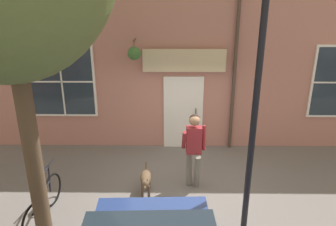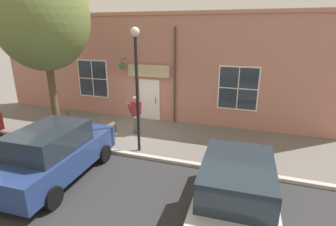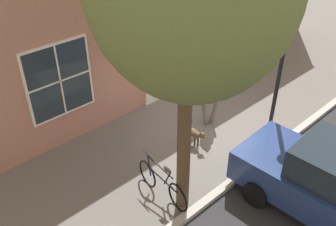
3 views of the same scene
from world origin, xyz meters
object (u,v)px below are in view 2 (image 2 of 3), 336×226
(pedestrian_walking, at_px, (135,111))
(leaning_bicycle, at_px, (63,127))
(parked_car_mid_block, at_px, (55,153))
(street_lamp, at_px, (136,73))
(dog_on_leash, at_px, (111,125))
(parked_car_far_end, at_px, (236,192))
(street_tree_by_curb, at_px, (43,18))

(pedestrian_walking, bearing_deg, leaning_bicycle, -67.97)
(leaning_bicycle, bearing_deg, parked_car_mid_block, 37.29)
(parked_car_mid_block, bearing_deg, street_lamp, 149.22)
(dog_on_leash, relative_size, parked_car_far_end, 0.24)
(dog_on_leash, xyz_separation_m, leaning_bicycle, (0.87, -1.95, -0.00))
(street_tree_by_curb, bearing_deg, pedestrian_walking, 120.25)
(street_tree_by_curb, relative_size, parked_car_far_end, 1.61)
(leaning_bicycle, distance_m, street_lamp, 4.71)
(pedestrian_walking, distance_m, parked_car_mid_block, 4.29)
(dog_on_leash, distance_m, parked_car_mid_block, 3.91)
(dog_on_leash, xyz_separation_m, parked_car_mid_block, (3.87, 0.34, 0.50))
(dog_on_leash, distance_m, street_tree_by_curb, 5.05)
(dog_on_leash, relative_size, street_tree_by_curb, 0.15)
(dog_on_leash, xyz_separation_m, street_tree_by_curb, (1.30, -1.77, 4.54))
(street_tree_by_curb, distance_m, parked_car_mid_block, 5.23)
(parked_car_mid_block, bearing_deg, leaning_bicycle, -142.71)
(parked_car_mid_block, distance_m, street_lamp, 3.78)
(street_lamp, bearing_deg, parked_car_mid_block, -30.78)
(street_tree_by_curb, distance_m, parked_car_far_end, 9.06)
(street_tree_by_curb, relative_size, parked_car_mid_block, 1.61)
(street_tree_by_curb, xyz_separation_m, parked_car_far_end, (2.88, 7.59, -4.04))
(parked_car_far_end, bearing_deg, street_tree_by_curb, -110.76)
(parked_car_mid_block, xyz_separation_m, parked_car_far_end, (0.31, 5.47, 0.00))
(street_tree_by_curb, height_order, street_lamp, street_tree_by_curb)
(street_tree_by_curb, bearing_deg, parked_car_mid_block, 39.51)
(leaning_bicycle, bearing_deg, dog_on_leash, 113.98)
(street_lamp, bearing_deg, pedestrian_walking, -150.78)
(leaning_bicycle, bearing_deg, street_lamp, 85.16)
(street_tree_by_curb, relative_size, street_lamp, 1.53)
(street_tree_by_curb, bearing_deg, leaning_bicycle, -158.59)
(leaning_bicycle, distance_m, parked_car_far_end, 8.45)
(leaning_bicycle, bearing_deg, parked_car_far_end, 66.87)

